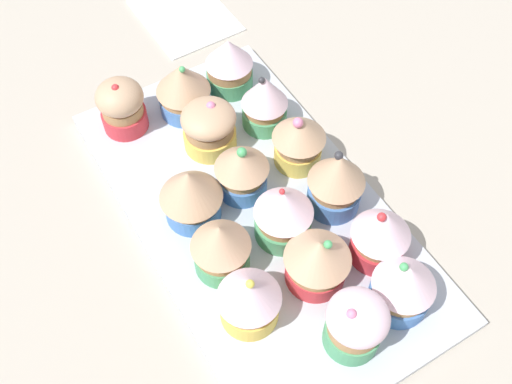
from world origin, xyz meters
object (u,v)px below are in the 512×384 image
cupcake_3 (299,139)px  cupcake_14 (191,194)px  cupcake_2 (336,181)px  cupcake_10 (212,126)px  napkin (185,14)px  baking_tray (256,211)px  cupcake_8 (283,214)px  cupcake_15 (122,105)px  cupcake_13 (221,246)px  cupcake_5 (229,64)px  cupcake_9 (238,171)px  cupcake_1 (381,234)px  cupcake_6 (352,327)px  cupcake_4 (265,101)px  cupcake_7 (317,260)px  cupcake_11 (187,87)px  cupcake_0 (403,286)px  cupcake_12 (249,298)px

cupcake_3 → cupcake_14: (-0.45, 13.61, 0.09)cm
cupcake_2 → cupcake_10: (14.19, 7.08, -1.16)cm
cupcake_3 → napkin: (30.78, -1.03, -4.72)cm
baking_tray → cupcake_8: bearing=-169.3°
cupcake_15 → cupcake_13: bearing=-178.0°
cupcake_5 → cupcake_15: bearing=87.4°
cupcake_9 → cupcake_5: bearing=-26.1°
cupcake_1 → cupcake_10: size_ratio=1.22×
cupcake_5 → cupcake_10: size_ratio=1.14×
cupcake_3 → cupcake_10: size_ratio=1.17×
cupcake_10 → cupcake_14: cupcake_14 is taller
cupcake_13 → cupcake_3: bearing=-62.0°
cupcake_3 → cupcake_6: (-20.56, 7.84, -0.10)cm
baking_tray → cupcake_10: cupcake_10 is taller
cupcake_4 → cupcake_15: cupcake_4 is taller
cupcake_3 → cupcake_15: 20.96cm
cupcake_6 → cupcake_13: size_ratio=1.02×
cupcake_2 → cupcake_10: bearing=26.5°
cupcake_7 → cupcake_13: bearing=51.1°
cupcake_2 → cupcake_4: size_ratio=1.11×
cupcake_13 → cupcake_15: size_ratio=1.03×
cupcake_3 → napkin: cupcake_3 is taller
cupcake_4 → cupcake_11: 9.48cm
cupcake_0 → cupcake_8: 13.57cm
cupcake_4 → cupcake_7: (-20.10, 6.30, -0.29)cm
cupcake_9 → cupcake_10: size_ratio=1.11×
cupcake_13 → cupcake_0: bearing=-134.3°
cupcake_9 → cupcake_12: (-13.22, 6.39, 0.24)cm
cupcake_0 → cupcake_14: 22.93cm
cupcake_10 → cupcake_4: bearing=-93.3°
baking_tray → cupcake_1: size_ratio=5.80×
cupcake_6 → cupcake_7: 7.35cm
cupcake_7 → cupcake_10: (20.50, 0.47, -0.39)cm
cupcake_14 → cupcake_7: bearing=-151.4°
cupcake_12 → napkin: cupcake_12 is taller
cupcake_0 → cupcake_5: (34.06, -0.48, 0.17)cm
baking_tray → cupcake_5: 19.21cm
cupcake_10 → cupcake_11: bearing=-1.1°
cupcake_8 → cupcake_9: size_ratio=1.01×
cupcake_9 → cupcake_6: bearing=-179.8°
cupcake_7 → cupcake_9: bearing=5.8°
cupcake_4 → cupcake_10: (0.40, 6.77, -0.69)cm
cupcake_4 → cupcake_14: bearing=118.5°
baking_tray → cupcake_7: bearing=-175.3°
cupcake_7 → cupcake_15: cupcake_15 is taller
cupcake_2 → cupcake_5: cupcake_2 is taller
cupcake_7 → cupcake_11: 26.86cm
cupcake_1 → cupcake_12: cupcake_1 is taller
cupcake_2 → cupcake_7: size_ratio=1.23×
cupcake_8 → cupcake_14: (6.86, 6.97, 0.31)cm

